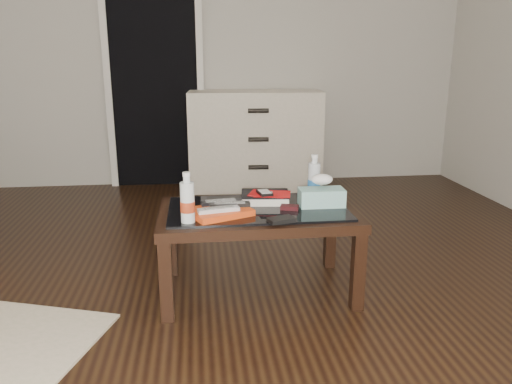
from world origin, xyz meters
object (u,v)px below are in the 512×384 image
Objects in this scene: textbook at (265,197)px; water_bottle_right at (314,176)px; coffee_table at (258,220)px; tissue_box at (321,197)px; water_bottle_left at (187,197)px; dresser at (255,140)px.

textbook is 1.05× the size of water_bottle_right.
water_bottle_right is (0.33, 0.16, 0.18)m from coffee_table.
tissue_box reaches higher than coffee_table.
coffee_table is 4.20× the size of water_bottle_right.
coffee_table is 4.35× the size of tissue_box.
coffee_table is 4.00× the size of textbook.
tissue_box is at bearing -0.73° from coffee_table.
water_bottle_right is at bearing 16.57° from textbook.
water_bottle_right is at bearing 26.73° from water_bottle_left.
coffee_table is at bearing 27.91° from water_bottle_left.
tissue_box is at bearing -88.93° from water_bottle_right.
water_bottle_right is at bearing -83.94° from dresser.
coffee_table is at bearing -179.92° from tissue_box.
water_bottle_left is at bearing -164.31° from tissue_box.
tissue_box is at bearing -15.44° from textbook.
water_bottle_left is at bearing -153.27° from water_bottle_right.
textbook is 1.05× the size of water_bottle_left.
textbook is 0.30m from water_bottle_right.
dresser is 2.05m from textbook.
dresser is 2.41m from water_bottle_left.
water_bottle_left is (-0.59, -2.33, 0.13)m from dresser.
dresser is at bearing 83.60° from coffee_table.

